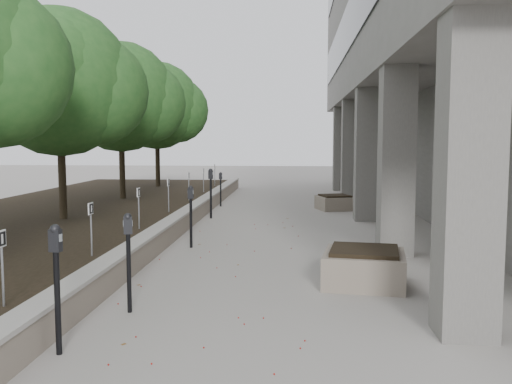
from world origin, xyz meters
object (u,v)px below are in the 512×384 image
(parking_meter_3, at_px, (191,217))
(crabapple_tree_5, at_px, (157,124))
(crabapple_tree_3, at_px, (60,114))
(parking_meter_4, at_px, (211,193))
(crabapple_tree_4, at_px, (121,120))
(parking_meter_2, at_px, (129,263))
(planter_front, at_px, (364,267))
(parking_meter_5, at_px, (221,189))
(planter_back, at_px, (335,202))
(parking_meter_1, at_px, (57,290))

(parking_meter_3, bearing_deg, crabapple_tree_5, 111.32)
(crabapple_tree_3, distance_m, parking_meter_4, 5.15)
(crabapple_tree_3, bearing_deg, crabapple_tree_4, 90.00)
(parking_meter_2, height_order, planter_front, parking_meter_2)
(parking_meter_3, bearing_deg, parking_meter_4, 96.94)
(crabapple_tree_4, relative_size, parking_meter_3, 3.82)
(parking_meter_4, relative_size, parking_meter_5, 1.24)
(crabapple_tree_3, bearing_deg, crabapple_tree_5, 90.00)
(parking_meter_5, relative_size, planter_back, 1.13)
(crabapple_tree_5, relative_size, planter_front, 4.06)
(parking_meter_4, relative_size, planter_front, 1.17)
(parking_meter_5, bearing_deg, planter_back, 1.91)
(crabapple_tree_5, xyz_separation_m, parking_meter_5, (3.31, -3.84, -2.49))
(crabapple_tree_3, xyz_separation_m, crabapple_tree_4, (0.00, 5.00, 0.00))
(crabapple_tree_4, height_order, parking_meter_5, crabapple_tree_4)
(crabapple_tree_3, xyz_separation_m, parking_meter_3, (3.69, -1.62, -2.41))
(crabapple_tree_5, height_order, planter_front, crabapple_tree_5)
(crabapple_tree_3, xyz_separation_m, crabapple_tree_5, (0.00, 10.00, 0.00))
(parking_meter_2, bearing_deg, planter_front, 9.00)
(crabapple_tree_3, relative_size, crabapple_tree_4, 1.00)
(crabapple_tree_3, distance_m, planter_back, 9.68)
(crabapple_tree_5, bearing_deg, parking_meter_5, -49.25)
(parking_meter_1, height_order, planter_back, parking_meter_1)
(crabapple_tree_4, height_order, parking_meter_4, crabapple_tree_4)
(parking_meter_2, bearing_deg, parking_meter_5, 74.13)
(crabapple_tree_4, bearing_deg, parking_meter_4, -29.56)
(planter_back, bearing_deg, crabapple_tree_4, -176.16)
(crabapple_tree_3, bearing_deg, parking_meter_3, -23.69)
(crabapple_tree_3, xyz_separation_m, parking_meter_4, (3.42, 3.06, -2.34))
(parking_meter_3, relative_size, planter_front, 1.06)
(crabapple_tree_5, bearing_deg, planter_back, -31.19)
(parking_meter_3, distance_m, parking_meter_4, 4.68)
(crabapple_tree_4, distance_m, planter_front, 12.36)
(parking_meter_1, bearing_deg, parking_meter_5, 97.76)
(parking_meter_1, height_order, parking_meter_3, parking_meter_1)
(crabapple_tree_3, distance_m, planter_front, 9.03)
(parking_meter_2, xyz_separation_m, planter_front, (3.54, 1.78, -0.41))
(parking_meter_2, xyz_separation_m, parking_meter_4, (-0.28, 9.45, 0.06))
(parking_meter_4, distance_m, planter_back, 4.72)
(crabapple_tree_4, distance_m, parking_meter_1, 13.62)
(parking_meter_2, bearing_deg, crabapple_tree_4, 90.34)
(crabapple_tree_3, height_order, parking_meter_1, crabapple_tree_3)
(parking_meter_3, distance_m, planter_front, 4.67)
(parking_meter_2, relative_size, parking_meter_5, 1.13)
(crabapple_tree_5, relative_size, parking_meter_5, 4.29)
(crabapple_tree_5, distance_m, parking_meter_3, 12.43)
(parking_meter_2, bearing_deg, planter_back, 54.92)
(crabapple_tree_4, distance_m, planter_back, 7.98)
(parking_meter_2, bearing_deg, crabapple_tree_3, 102.42)
(crabapple_tree_3, distance_m, crabapple_tree_4, 5.00)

